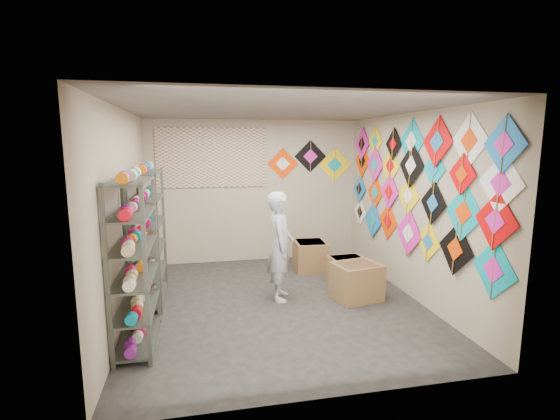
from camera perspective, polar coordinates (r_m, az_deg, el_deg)
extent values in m
plane|color=black|center=(5.97, -0.37, -12.92)|extent=(4.50, 4.50, 0.00)
plane|color=tan|center=(7.79, -3.60, 2.63)|extent=(4.00, 0.00, 4.00)
plane|color=tan|center=(3.46, 6.90, -5.98)|extent=(4.00, 0.00, 4.00)
plane|color=tan|center=(5.57, -21.01, -0.69)|extent=(0.00, 4.50, 4.50)
plane|color=tan|center=(6.29, 17.78, 0.58)|extent=(0.00, 4.50, 4.50)
plane|color=slate|center=(5.54, -0.40, 13.90)|extent=(4.50, 4.50, 0.00)
cube|color=#4C5147|center=(4.80, -19.76, -7.06)|extent=(0.40, 1.10, 1.90)
cube|color=#4C5147|center=(6.05, -18.05, -3.63)|extent=(0.40, 1.10, 1.90)
cylinder|color=#F20D5D|center=(4.32, -20.71, -7.62)|extent=(0.12, 0.10, 0.12)
cylinder|color=#F75503|center=(4.50, -20.33, -6.92)|extent=(0.12, 0.10, 0.12)
cylinder|color=orange|center=(4.69, -19.98, -6.27)|extent=(0.12, 0.10, 0.12)
cylinder|color=silver|center=(4.87, -19.66, -5.67)|extent=(0.12, 0.10, 0.12)
cylinder|color=red|center=(5.05, -19.36, -5.12)|extent=(0.12, 0.10, 0.12)
cylinder|color=#811E8E|center=(5.24, -19.09, -4.60)|extent=(0.12, 0.10, 0.12)
cylinder|color=#D2BB79|center=(5.57, -18.64, -3.77)|extent=(0.12, 0.10, 0.12)
cylinder|color=#067D95|center=(5.75, -18.42, -3.34)|extent=(0.12, 0.10, 0.12)
cylinder|color=#F20D5D|center=(5.94, -18.20, -2.94)|extent=(0.12, 0.10, 0.12)
cylinder|color=#F75503|center=(6.13, -18.00, -2.56)|extent=(0.12, 0.10, 0.12)
cylinder|color=orange|center=(6.31, -17.81, -2.21)|extent=(0.12, 0.10, 0.12)
cylinder|color=silver|center=(6.50, -17.64, -1.87)|extent=(0.12, 0.10, 0.12)
cube|color=#06A2B1|center=(4.91, 27.86, -7.45)|extent=(0.01, 0.67, 0.67)
cube|color=black|center=(5.37, 23.46, -5.06)|extent=(0.04, 0.67, 0.66)
cube|color=yellow|center=(5.89, 20.12, -4.21)|extent=(0.02, 0.57, 0.57)
cube|color=#EA1EB0|center=(6.30, 17.62, -3.14)|extent=(0.02, 0.70, 0.70)
cube|color=#FE3D00|center=(6.91, 14.94, -1.52)|extent=(0.01, 0.64, 0.64)
cube|color=blue|center=(7.40, 12.90, -1.38)|extent=(0.02, 0.67, 0.67)
cube|color=white|center=(7.96, 11.20, -0.26)|extent=(0.01, 0.55, 0.55)
cube|color=#DC0206|center=(4.79, 28.07, -1.38)|extent=(0.03, 0.64, 0.64)
cube|color=#06A2B1|center=(5.23, 24.43, -0.37)|extent=(0.04, 0.69, 0.68)
cube|color=black|center=(5.71, 20.73, 0.90)|extent=(0.03, 0.59, 0.59)
cube|color=yellow|center=(6.29, 17.62, 1.91)|extent=(0.03, 0.60, 0.60)
cube|color=#EA1EB0|center=(6.80, 15.11, 2.49)|extent=(0.02, 0.60, 0.60)
cube|color=#FE3D00|center=(7.32, 13.23, 2.40)|extent=(0.03, 0.61, 0.61)
cube|color=blue|center=(7.92, 11.10, 2.96)|extent=(0.03, 0.56, 0.56)
cube|color=white|center=(4.75, 28.63, 3.36)|extent=(0.04, 0.66, 0.65)
cube|color=#DC0206|center=(5.21, 24.24, 4.62)|extent=(0.02, 0.50, 0.50)
cube|color=#06A2B1|center=(5.72, 20.86, 5.42)|extent=(0.02, 0.51, 0.51)
cube|color=black|center=(6.19, 17.97, 6.00)|extent=(0.04, 0.67, 0.67)
cube|color=yellow|center=(6.80, 15.26, 6.03)|extent=(0.03, 0.62, 0.62)
cube|color=#EA1EB0|center=(7.29, 13.18, 6.20)|extent=(0.02, 0.64, 0.64)
cube|color=#FE3D00|center=(7.83, 11.51, 6.80)|extent=(0.03, 0.66, 0.66)
cube|color=blue|center=(4.70, 29.02, 8.12)|extent=(0.02, 0.61, 0.61)
cube|color=white|center=(5.16, 25.10, 8.85)|extent=(0.01, 0.66, 0.66)
cube|color=#DC0206|center=(5.65, 21.24, 8.95)|extent=(0.04, 0.67, 0.67)
cube|color=#06A2B1|center=(6.24, 18.01, 9.18)|extent=(0.02, 0.68, 0.68)
cube|color=black|center=(6.69, 15.66, 8.94)|extent=(0.02, 0.52, 0.52)
cube|color=yellow|center=(7.33, 13.27, 9.38)|extent=(0.01, 0.54, 0.54)
cube|color=#EA1EB0|center=(7.82, 11.46, 9.11)|extent=(0.03, 0.63, 0.63)
cube|color=#FE3D00|center=(7.83, 0.38, 6.52)|extent=(0.61, 0.02, 0.61)
cube|color=black|center=(7.96, 4.29, 7.54)|extent=(0.64, 0.02, 0.64)
cube|color=yellow|center=(8.12, 7.70, 6.31)|extent=(0.67, 0.02, 0.67)
cube|color=#714BA2|center=(7.65, -9.62, 7.28)|extent=(2.00, 0.01, 1.10)
imported|color=silver|center=(5.88, 0.05, -5.09)|extent=(0.74, 0.62, 1.59)
cube|color=olive|center=(6.12, 10.73, -9.85)|extent=(0.73, 0.65, 0.53)
cube|color=olive|center=(6.71, 9.38, -8.45)|extent=(0.58, 0.49, 0.45)
cube|color=olive|center=(7.36, 4.27, -6.43)|extent=(0.58, 0.64, 0.52)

